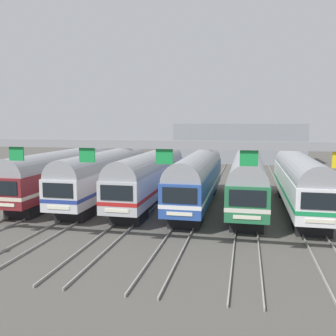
{
  "coord_description": "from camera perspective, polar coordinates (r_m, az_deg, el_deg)",
  "views": [
    {
      "loc": [
        6.32,
        -32.18,
        7.39
      ],
      "look_at": [
        -1.19,
        3.13,
        2.94
      ],
      "focal_mm": 39.56,
      "sensor_mm": 36.0,
      "label": 1
    }
  ],
  "objects": [
    {
      "name": "commuter_train_silver",
      "position": [
        34.94,
        -9.56,
        -0.8
      ],
      "size": [
        2.88,
        18.06,
        5.05
      ],
      "color": "silver",
      "rests_on": "ground"
    },
    {
      "name": "maintenance_building",
      "position": [
        71.35,
        10.85,
        3.86
      ],
      "size": [
        23.48,
        10.0,
        7.21
      ],
      "primitive_type": "cube",
      "color": "gray",
      "rests_on": "ground"
    },
    {
      "name": "ground_plane",
      "position": [
        33.62,
        0.87,
        -5.67
      ],
      "size": [
        160.0,
        160.0,
        0.0
      ],
      "primitive_type": "plane",
      "color": "#4C4944"
    },
    {
      "name": "commuter_train_green",
      "position": [
        32.52,
        12.12,
        -1.44
      ],
      "size": [
        2.88,
        18.06,
        5.05
      ],
      "color": "#236B42",
      "rests_on": "ground"
    },
    {
      "name": "commuter_train_blue",
      "position": [
        32.79,
        4.58,
        -1.24
      ],
      "size": [
        2.88,
        18.06,
        5.05
      ],
      "color": "#284C9E",
      "rests_on": "ground"
    },
    {
      "name": "commuter_train_white",
      "position": [
        32.82,
        19.65,
        -1.62
      ],
      "size": [
        2.88,
        18.06,
        4.77
      ],
      "color": "white",
      "rests_on": "ground"
    },
    {
      "name": "track_bed",
      "position": [
        50.12,
        4.63,
        -1.39
      ],
      "size": [
        23.03,
        70.0,
        0.15
      ],
      "color": "gray",
      "rests_on": "ground"
    },
    {
      "name": "commuter_train_maroon",
      "position": [
        36.74,
        -15.82,
        -0.59
      ],
      "size": [
        2.88,
        18.06,
        5.05
      ],
      "color": "maroon",
      "rests_on": "ground"
    },
    {
      "name": "commuter_train_stainless",
      "position": [
        33.61,
        -2.72,
        -1.02
      ],
      "size": [
        2.88,
        18.06,
        5.05
      ],
      "color": "#B2B5BA",
      "rests_on": "ground"
    },
    {
      "name": "catenary_gantry",
      "position": [
        19.83,
        -6.66,
        1.15
      ],
      "size": [
        26.76,
        0.44,
        6.97
      ],
      "color": "gray",
      "rests_on": "ground"
    }
  ]
}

